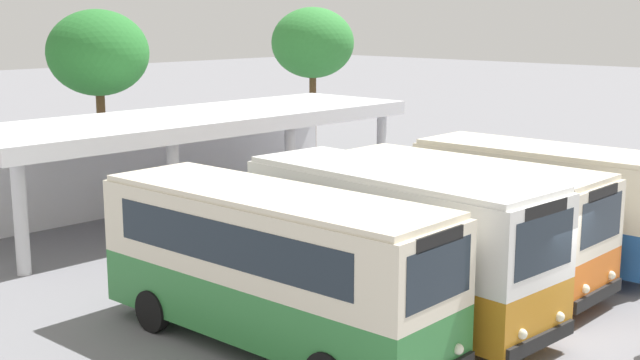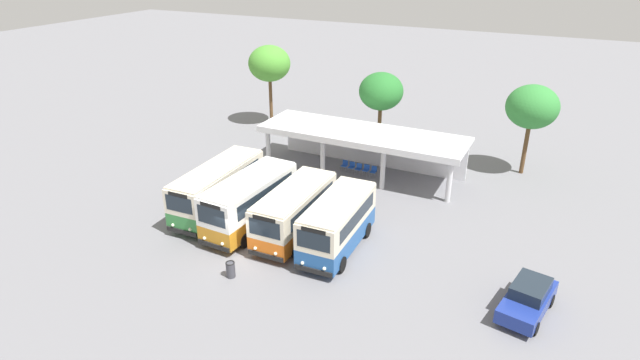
{
  "view_description": "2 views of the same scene",
  "coord_description": "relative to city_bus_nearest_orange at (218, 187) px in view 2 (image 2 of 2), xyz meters",
  "views": [
    {
      "loc": [
        -15.15,
        -7.72,
        6.54
      ],
      "look_at": [
        0.72,
        7.45,
        2.21
      ],
      "focal_mm": 47.13,
      "sensor_mm": 36.0,
      "label": 1
    },
    {
      "loc": [
        15.12,
        -20.49,
        16.21
      ],
      "look_at": [
        1.55,
        7.03,
        2.2
      ],
      "focal_mm": 29.21,
      "sensor_mm": 36.0,
      "label": 2
    }
  ],
  "objects": [
    {
      "name": "waiting_chair_second_from_end",
      "position": [
        5.31,
        9.75,
        -1.24
      ],
      "size": [
        0.46,
        0.46,
        0.86
      ],
      "color": "slate",
      "rests_on": "ground"
    },
    {
      "name": "city_bus_nearest_orange",
      "position": [
        0.0,
        0.0,
        0.0
      ],
      "size": [
        2.61,
        8.06,
        3.17
      ],
      "color": "black",
      "rests_on": "ground"
    },
    {
      "name": "waiting_chair_end_by_column",
      "position": [
        4.7,
        9.8,
        -1.24
      ],
      "size": [
        0.46,
        0.46,
        0.86
      ],
      "color": "slate",
      "rests_on": "ground"
    },
    {
      "name": "roadside_tree_east_of_canopy",
      "position": [
        17.11,
        15.49,
        3.5
      ],
      "size": [
        3.8,
        3.8,
        6.9
      ],
      "color": "brown",
      "rests_on": "ground"
    },
    {
      "name": "waiting_chair_middle_seat",
      "position": [
        5.92,
        9.69,
        -1.24
      ],
      "size": [
        0.46,
        0.46,
        0.86
      ],
      "color": "slate",
      "rests_on": "ground"
    },
    {
      "name": "waiting_chair_fourth_seat",
      "position": [
        6.52,
        9.72,
        -1.24
      ],
      "size": [
        0.46,
        0.46,
        0.86
      ],
      "color": "slate",
      "rests_on": "ground"
    },
    {
      "name": "city_bus_middle_cream",
      "position": [
        5.94,
        -0.49,
        -0.06
      ],
      "size": [
        2.56,
        7.13,
        3.05
      ],
      "color": "black",
      "rests_on": "ground"
    },
    {
      "name": "waiting_chair_fifth_seat",
      "position": [
        7.13,
        9.68,
        -1.24
      ],
      "size": [
        0.46,
        0.46,
        0.86
      ],
      "color": "slate",
      "rests_on": "ground"
    },
    {
      "name": "city_bus_second_in_row",
      "position": [
        2.97,
        -0.78,
        0.06
      ],
      "size": [
        2.71,
        7.41,
        3.3
      ],
      "color": "black",
      "rests_on": "ground"
    },
    {
      "name": "roadside_tree_west_of_canopy",
      "position": [
        -6.35,
        17.15,
        4.16
      ],
      "size": [
        3.94,
        3.94,
        7.63
      ],
      "color": "brown",
      "rests_on": "ground"
    },
    {
      "name": "roadside_tree_behind_canopy",
      "position": [
        5.56,
        14.96,
        3.42
      ],
      "size": [
        3.62,
        3.62,
        6.75
      ],
      "color": "brown",
      "rests_on": "ground"
    },
    {
      "name": "parked_car_flank",
      "position": [
        19.41,
        -2.0,
        -0.93
      ],
      "size": [
        2.49,
        4.32,
        1.62
      ],
      "color": "black",
      "rests_on": "ground"
    },
    {
      "name": "city_bus_fourth_amber",
      "position": [
        8.91,
        -0.83,
        -0.02
      ],
      "size": [
        2.58,
        6.71,
        3.15
      ],
      "color": "black",
      "rests_on": "ground"
    },
    {
      "name": "ground_plane",
      "position": [
        4.33,
        -3.96,
        -1.76
      ],
      "size": [
        180.0,
        180.0,
        0.0
      ],
      "primitive_type": "plane",
      "color": "slate"
    },
    {
      "name": "litter_bin_apron",
      "position": [
        4.98,
        -5.85,
        -1.31
      ],
      "size": [
        0.49,
        0.49,
        0.9
      ],
      "color": "#3F3F47",
      "rests_on": "ground"
    },
    {
      "name": "terminal_canopy",
      "position": [
        6.02,
        10.52,
        0.81
      ],
      "size": [
        15.61,
        4.79,
        3.4
      ],
      "color": "silver",
      "rests_on": "ground"
    }
  ]
}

